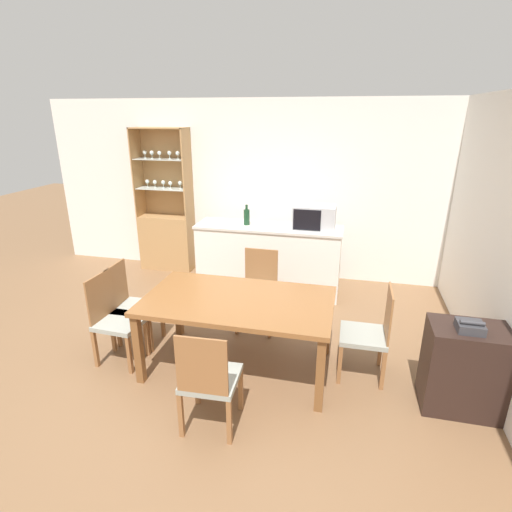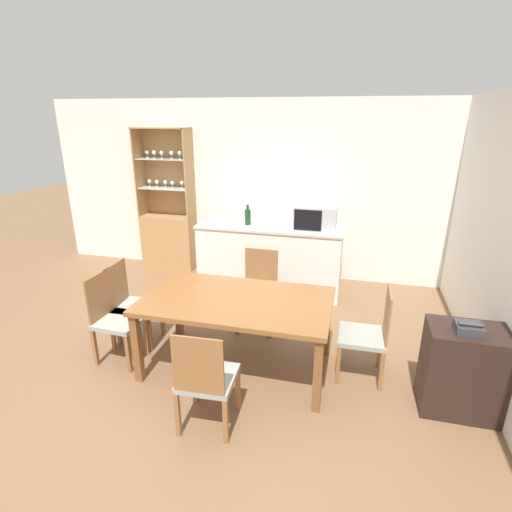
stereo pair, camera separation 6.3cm
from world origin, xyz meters
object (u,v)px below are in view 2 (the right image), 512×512
dining_table (237,306)px  dining_chair_side_left_near (116,318)px  side_cabinet (462,370)px  wine_bottle (248,217)px  dining_chair_head_far (258,291)px  telephone (469,328)px  microwave (315,217)px  dining_chair_head_near (206,379)px  dining_chair_side_left_far (132,305)px  display_cabinet (169,230)px  dining_chair_side_right_far (367,334)px

dining_table → dining_chair_side_left_near: bearing=-173.0°
side_cabinet → wine_bottle: bearing=140.4°
dining_chair_head_far → telephone: bearing=153.1°
microwave → wine_bottle: 0.90m
dining_chair_side_left_near → dining_chair_head_near: bearing=63.6°
dining_chair_side_left_far → microwave: 2.49m
display_cabinet → wine_bottle: (1.42, -0.50, 0.43)m
dining_chair_side_left_far → dining_chair_head_near: same height
wine_bottle → telephone: 3.06m
dining_chair_side_left_far → microwave: bearing=133.4°
display_cabinet → dining_table: (1.81, -2.32, 0.04)m
display_cabinet → dining_table: display_cabinet is taller
dining_chair_side_left_far → wine_bottle: 1.95m
wine_bottle → dining_chair_side_left_near: bearing=-112.4°
dining_chair_head_far → dining_table: bearing=90.5°
dining_chair_side_right_far → display_cabinet: bearing=54.0°
wine_bottle → telephone: wine_bottle is taller
dining_chair_head_far → side_cabinet: (1.95, -0.94, -0.07)m
dining_table → telephone: bearing=-5.1°
dining_chair_side_left_near → telephone: 3.14m
side_cabinet → telephone: 0.42m
dining_chair_side_left_far → dining_chair_side_left_near: same height
display_cabinet → side_cabinet: (3.76, -2.44, -0.24)m
display_cabinet → dining_chair_head_near: bearing=-60.0°
dining_chair_side_left_far → dining_chair_head_near: 1.55m
dining_chair_side_left_near → telephone: (3.12, -0.02, 0.35)m
display_cabinet → dining_chair_side_right_far: size_ratio=2.41×
display_cabinet → dining_chair_side_right_far: (3.01, -2.17, -0.17)m
telephone → side_cabinet: bearing=59.7°
dining_chair_side_left_near → side_cabinet: size_ratio=1.19×
wine_bottle → dining_chair_head_near: bearing=-81.6°
dining_chair_side_left_near → wine_bottle: size_ratio=3.29×
dining_chair_side_right_far → dining_table: bearing=96.8°
dining_chair_head_near → side_cabinet: (1.95, 0.71, -0.07)m
dining_chair_side_left_far → display_cabinet: bearing=-165.5°
dining_chair_side_left_far → dining_chair_side_left_near: size_ratio=1.00×
dining_chair_head_far → side_cabinet: 2.17m
dining_chair_side_left_near → dining_chair_head_far: 1.54m
dining_chair_side_right_far → microwave: size_ratio=1.66×
dining_chair_side_left_far → microwave: microwave is taller
dining_chair_side_left_near → microwave: size_ratio=1.66×
display_cabinet → dining_chair_side_left_near: size_ratio=2.41×
dining_chair_side_left_near → dining_chair_head_far: same height
display_cabinet → dining_chair_side_right_far: 3.72m
wine_bottle → telephone: size_ratio=1.40×
side_cabinet → microwave: bearing=126.4°
dining_chair_head_far → dining_chair_side_right_far: bearing=151.2°
dining_chair_side_right_far → side_cabinet: (0.75, -0.27, -0.07)m
dining_chair_side_left_far → side_cabinet: dining_chair_side_left_far is taller
side_cabinet → display_cabinet: bearing=147.1°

